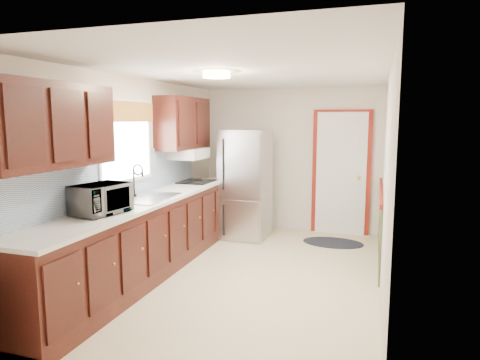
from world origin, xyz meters
The scene contains 8 objects.
room_shell centered at (0.00, 0.00, 1.20)m, with size 3.20×5.20×2.52m.
kitchen_run centered at (-1.24, -0.29, 0.81)m, with size 0.63×4.00×2.20m.
back_wall_trim centered at (0.99, 2.21, 0.89)m, with size 1.12×2.30×2.08m.
ceiling_fixture centered at (-0.30, -0.20, 2.36)m, with size 0.30×0.30×0.06m, color #FFD88C.
microwave centered at (-1.20, -1.10, 1.12)m, with size 0.54×0.30×0.37m, color white.
refrigerator centered at (-0.57, 1.75, 0.86)m, with size 0.73×0.73×1.72m.
rug centered at (0.81, 1.83, 0.01)m, with size 0.92×0.59×0.01m, color black.
cooktop centered at (-1.19, 1.23, 0.95)m, with size 0.46×0.55×0.02m, color black.
Camera 1 is at (1.42, -4.66, 1.87)m, focal length 32.00 mm.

